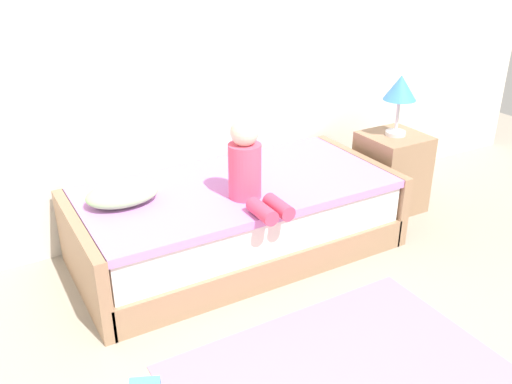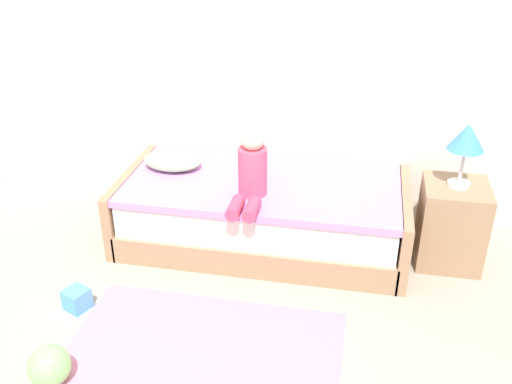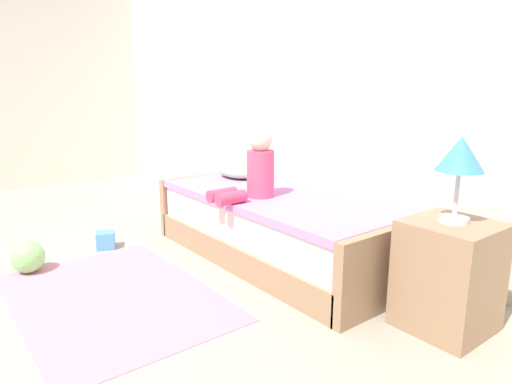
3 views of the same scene
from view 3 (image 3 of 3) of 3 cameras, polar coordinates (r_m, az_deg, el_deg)
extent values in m
cube|color=silver|center=(3.98, 7.08, 15.35)|extent=(7.20, 0.10, 2.90)
cube|color=#997556|center=(3.54, 3.22, -6.55)|extent=(2.00, 1.00, 0.20)
cube|color=white|center=(3.47, 3.27, -3.05)|extent=(1.94, 0.94, 0.25)
cube|color=#C67FD1|center=(3.43, 3.30, -0.64)|extent=(1.98, 0.98, 0.05)
cube|color=#997556|center=(4.28, -5.74, -0.99)|extent=(0.07, 1.00, 0.50)
cube|color=#997556|center=(2.85, 17.02, -8.91)|extent=(0.07, 1.00, 0.50)
cube|color=#997556|center=(2.68, 23.03, -9.68)|extent=(0.44, 0.44, 0.60)
cylinder|color=silver|center=(2.58, 23.66, -3.19)|extent=(0.15, 0.15, 0.03)
cylinder|color=silver|center=(2.55, 23.94, -0.27)|extent=(0.02, 0.02, 0.24)
cone|color=#3F8CD8|center=(2.51, 24.38, 4.40)|extent=(0.24, 0.24, 0.18)
cylinder|color=#E04C6B|center=(3.30, 0.56, 2.31)|extent=(0.20, 0.20, 0.34)
sphere|color=beige|center=(3.26, 0.57, 6.57)|extent=(0.17, 0.17, 0.17)
cylinder|color=#D83F60|center=(3.20, -4.27, -0.36)|extent=(0.09, 0.22, 0.09)
cylinder|color=#D83F60|center=(3.11, -3.15, -0.74)|extent=(0.09, 0.22, 0.09)
ellipsoid|color=#99CC8C|center=(4.02, -2.30, 2.74)|extent=(0.44, 0.30, 0.13)
sphere|color=#7FD872|center=(3.61, -26.78, -7.31)|extent=(0.23, 0.23, 0.23)
cube|color=pink|center=(3.05, -17.59, -12.43)|extent=(1.60, 1.10, 0.01)
cube|color=#4C99E5|center=(3.91, -18.41, -5.76)|extent=(0.18, 0.18, 0.14)
camera|label=1|loc=(4.11, -49.68, 18.15)|focal=38.69mm
camera|label=2|loc=(2.59, -82.83, 27.50)|focal=40.33mm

